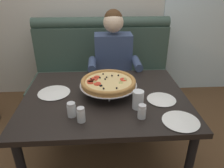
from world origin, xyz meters
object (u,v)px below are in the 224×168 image
shaker_pepper_flakes (72,110)px  pizza (108,82)px  dining_table (105,105)px  patio_chair (176,39)px  diner_main (114,65)px  booth_bench (103,80)px  plate_far_side (181,120)px  shaker_parmesan (81,116)px  drinking_glass (138,101)px  plate_near_left (161,99)px  plate_near_right (54,92)px  shaker_oregano (142,112)px

shaker_pepper_flakes → pizza: bearing=48.6°
dining_table → patio_chair: 2.77m
dining_table → diner_main: bearing=80.4°
booth_bench → plate_far_side: size_ratio=7.02×
shaker_parmesan → shaker_pepper_flakes: shaker_parmesan is taller
pizza → shaker_pepper_flakes: bearing=-131.4°
drinking_glass → plate_near_left: bearing=25.8°
dining_table → plate_near_right: bearing=170.3°
pizza → plate_near_right: 0.45m
pizza → plate_near_left: (0.40, -0.13, -0.09)m
booth_bench → dining_table: booth_bench is taller
diner_main → pizza: (-0.09, -0.66, 0.11)m
shaker_oregano → drinking_glass: bearing=93.0°
shaker_parmesan → patio_chair: (1.56, 2.71, -0.24)m
pizza → drinking_glass: same height
plate_near_right → drinking_glass: bearing=-21.8°
shaker_parmesan → pizza: bearing=61.9°
booth_bench → diner_main: bearing=-66.2°
dining_table → plate_near_right: (-0.41, 0.07, 0.09)m
shaker_parmesan → patio_chair: patio_chair is taller
dining_table → diner_main: diner_main is taller
plate_near_left → shaker_parmesan: bearing=-158.5°
pizza → drinking_glass: size_ratio=3.35×
shaker_pepper_flakes → drinking_glass: drinking_glass is taller
dining_table → plate_far_side: size_ratio=5.27×
plate_near_left → plate_far_side: bearing=-79.6°
diner_main → shaker_oregano: 1.01m
dining_table → shaker_oregano: size_ratio=13.05×
dining_table → drinking_glass: bearing=-39.1°
shaker_oregano → plate_near_left: 0.29m
shaker_oregano → drinking_glass: 0.12m
shaker_oregano → plate_far_side: size_ratio=0.40×
dining_table → plate_far_side: bearing=-37.4°
shaker_oregano → patio_chair: 2.95m
pizza → plate_near_right: (-0.44, 0.03, -0.09)m
dining_table → shaker_oregano: (0.23, -0.30, 0.12)m
dining_table → patio_chair: (1.40, 2.39, -0.12)m
plate_near_right → plate_far_side: bearing=-26.1°
shaker_oregano → dining_table: bearing=127.4°
shaker_oregano → shaker_pepper_flakes: 0.47m
drinking_glass → patio_chair: (1.18, 2.58, -0.26)m
dining_table → drinking_glass: drinking_glass is taller
shaker_oregano → plate_far_side: 0.25m
plate_far_side → drinking_glass: drinking_glass is taller
dining_table → shaker_pepper_flakes: shaker_pepper_flakes is taller
shaker_pepper_flakes → dining_table: bearing=47.9°
plate_near_left → shaker_oregano: bearing=-131.8°
booth_bench → shaker_pepper_flakes: size_ratio=16.83×
shaker_pepper_flakes → plate_near_left: bearing=14.3°
pizza → shaker_pepper_flakes: 0.40m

